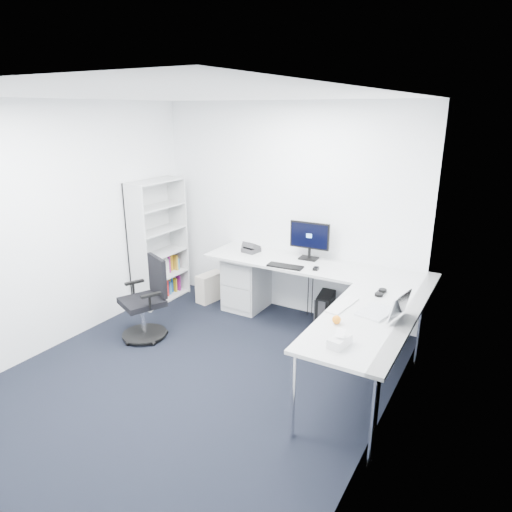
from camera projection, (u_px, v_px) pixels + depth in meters
The scene contains 21 objects.
ground at pixel (191, 382), 4.55m from camera, with size 4.20×4.20×0.00m, color black.
ceiling at pixel (176, 95), 3.72m from camera, with size 4.20×4.20×0.00m, color white.
wall_back at pixel (287, 210), 5.87m from camera, with size 3.60×0.02×2.70m, color white.
wall_left at pixel (54, 228), 4.99m from camera, with size 0.02×4.20×2.70m, color white.
wall_right at pixel (381, 290), 3.28m from camera, with size 0.02×4.20×2.70m, color white.
l_desk at pixel (301, 306), 5.32m from camera, with size 2.77×1.55×0.81m, color #B7B9B9, non-canonical shape.
drawer_pedestal at pixel (248, 281), 6.18m from camera, with size 0.49×0.61×0.75m, color #B7B9B9.
bookshelf at pixel (159, 242), 6.26m from camera, with size 0.33×0.85×1.70m, color #BBBEBE, non-canonical shape.
task_chair at pixel (142, 300), 5.29m from camera, with size 0.54×0.54×0.97m, color black, non-canonical shape.
black_pc_tower at pixel (325, 308), 5.75m from camera, with size 0.18×0.40×0.39m, color black.
beige_pc_tower at pixel (210, 287), 6.44m from camera, with size 0.19×0.42×0.39m, color beige.
power_strip at pixel (345, 326), 5.67m from camera, with size 0.32×0.05×0.04m, color silver.
monitor at pixel (309, 240), 5.61m from camera, with size 0.51×0.16×0.49m, color black, non-canonical shape.
black_keyboard at pixel (285, 266), 5.40m from camera, with size 0.43×0.15×0.02m, color black.
mouse at pixel (316, 269), 5.30m from camera, with size 0.06×0.09×0.03m, color black.
desk_phone at pixel (251, 247), 5.94m from camera, with size 0.19×0.19×0.13m, color #2E2E31, non-canonical shape.
laptop at pixel (376, 300), 4.14m from camera, with size 0.36×0.35×0.26m, color white, non-canonical shape.
white_keyboard at pixel (342, 305), 4.33m from camera, with size 0.13×0.46×0.02m, color silver.
headphones at pixel (381, 292), 4.61m from camera, with size 0.12×0.19×0.05m, color black, non-canonical shape.
orange_fruit at pixel (337, 320), 3.96m from camera, with size 0.08×0.08×0.08m, color orange.
tissue_box at pixel (340, 341), 3.60m from camera, with size 0.11×0.22×0.08m, color silver.
Camera 1 is at (2.54, -3.09, 2.60)m, focal length 32.00 mm.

